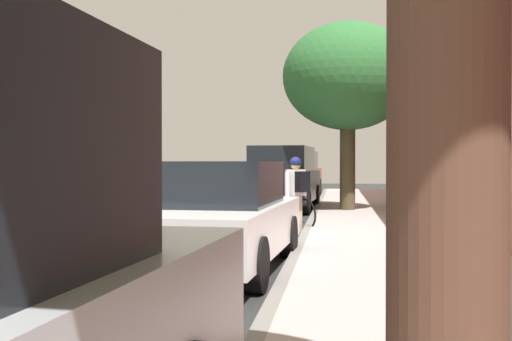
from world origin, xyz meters
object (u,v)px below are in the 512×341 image
parked_sedan_white_second (217,217)px  street_tree_mid_block (348,77)px  parked_suv_black_mid (283,178)px  bicycle_at_curb (288,212)px  cyclist_with_backpack (297,187)px  parked_suv_red_far (296,173)px

parked_sedan_white_second → street_tree_mid_block: bearing=78.7°
parked_sedan_white_second → parked_suv_black_mid: size_ratio=0.94×
bicycle_at_curb → street_tree_mid_block: 5.77m
cyclist_with_backpack → street_tree_mid_block: (1.15, 4.78, 2.98)m
parked_sedan_white_second → bicycle_at_curb: (0.56, 5.34, -0.37)m
parked_suv_red_far → bicycle_at_curb: (0.73, -13.17, -0.64)m
parked_suv_black_mid → street_tree_mid_block: size_ratio=0.89×
parked_sedan_white_second → cyclist_with_backpack: (0.78, 4.87, 0.23)m
parked_suv_black_mid → parked_suv_red_far: same height
street_tree_mid_block → parked_sedan_white_second: bearing=-101.3°
parked_suv_red_far → bicycle_at_curb: size_ratio=3.62×
cyclist_with_backpack → parked_suv_red_far: bearing=94.0°
parked_sedan_white_second → parked_suv_black_mid: bearing=90.2°
cyclist_with_backpack → parked_sedan_white_second: bearing=-99.1°
parked_sedan_white_second → cyclist_with_backpack: cyclist_with_backpack is taller
parked_sedan_white_second → cyclist_with_backpack: bearing=80.9°
parked_sedan_white_second → parked_suv_red_far: size_ratio=0.94×
parked_sedan_white_second → parked_suv_black_mid: (-0.04, 10.70, 0.27)m
street_tree_mid_block → cyclist_with_backpack: bearing=-103.5°
street_tree_mid_block → bicycle_at_curb: bearing=-107.6°
parked_suv_black_mid → street_tree_mid_block: bearing=-28.0°
parked_suv_red_far → street_tree_mid_block: (2.10, -8.85, 2.94)m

